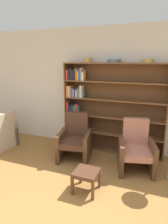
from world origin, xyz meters
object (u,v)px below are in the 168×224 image
(bowl_brass, at_px, (148,60))
(armchair_leather, at_px, (75,140))
(bowl_cream, at_px, (87,60))
(footstool, at_px, (86,174))
(bowl_terracotta, at_px, (114,61))
(bookshelf, at_px, (104,108))
(armchair_cushioned, at_px, (136,150))

(bowl_brass, height_order, armchair_leather, bowl_brass)
(bowl_cream, distance_m, footstool, 2.44)
(bowl_cream, bearing_deg, bowl_terracotta, 0.00)
(bookshelf, height_order, footstool, bookshelf)
(bowl_cream, bearing_deg, bowl_brass, 0.00)
(bowl_terracotta, height_order, armchair_leather, bowl_terracotta)
(bowl_terracotta, xyz_separation_m, armchair_cushioned, (0.63, -0.61, -1.62))
(bowl_brass, bearing_deg, footstool, -112.69)
(bowl_terracotta, relative_size, armchair_leather, 0.30)
(bowl_brass, bearing_deg, armchair_leather, -154.71)
(bowl_terracotta, height_order, armchair_cushioned, bowl_terracotta)
(footstool, bearing_deg, bowl_terracotta, 90.14)
(bowl_terracotta, height_order, bowl_brass, bowl_brass)
(bookshelf, relative_size, bowl_cream, 10.78)
(bowl_cream, height_order, bowl_brass, bowl_cream)
(bowl_terracotta, bearing_deg, armchair_leather, -135.69)
(footstool, bearing_deg, bowl_brass, 67.31)
(bowl_cream, bearing_deg, bookshelf, 2.81)
(bowl_cream, height_order, armchair_cushioned, bowl_cream)
(bowl_cream, bearing_deg, armchair_leather, -93.72)
(armchair_leather, height_order, footstool, armchair_leather)
(bowl_brass, relative_size, armchair_leather, 0.25)
(armchair_cushioned, bearing_deg, bowl_terracotta, -58.81)
(bowl_cream, relative_size, armchair_cushioned, 0.22)
(bookshelf, xyz_separation_m, bowl_terracotta, (0.20, -0.02, 1.04))
(bowl_terracotta, relative_size, footstool, 0.77)
(bookshelf, xyz_separation_m, footstool, (0.21, -1.61, -0.69))
(footstool, bearing_deg, bookshelf, 97.32)
(bowl_terracotta, xyz_separation_m, footstool, (0.00, -1.59, -1.73))
(armchair_cushioned, xyz_separation_m, footstool, (-0.62, -0.98, -0.11))
(bowl_cream, height_order, bowl_terracotta, bowl_cream)
(bowl_terracotta, height_order, footstool, bowl_terracotta)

